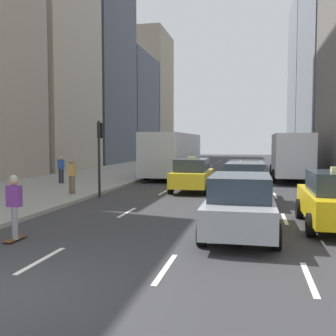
{
  "coord_description": "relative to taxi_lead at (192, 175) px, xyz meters",
  "views": [
    {
      "loc": [
        4.32,
        -5.71,
        2.59
      ],
      "look_at": [
        0.35,
        12.62,
        1.37
      ],
      "focal_mm": 42.0,
      "sensor_mm": 36.0,
      "label": 1
    }
  ],
  "objects": [
    {
      "name": "box_truck",
      "position": [
        5.6,
        7.38,
        0.83
      ],
      "size": [
        2.58,
        8.4,
        3.15
      ],
      "color": "silver",
      "rests_on": "ground"
    },
    {
      "name": "sedan_silver_behind",
      "position": [
        2.8,
        -3.2,
        0.0
      ],
      "size": [
        2.02,
        4.93,
        1.73
      ],
      "color": "#9EA0A5",
      "rests_on": "ground"
    },
    {
      "name": "pedestrian_far_walking",
      "position": [
        -8.08,
        1.01,
        0.19
      ],
      "size": [
        0.36,
        0.22,
        1.65
      ],
      "color": "#23232D",
      "rests_on": "sidewalk_left"
    },
    {
      "name": "sedan_black_near",
      "position": [
        2.8,
        -9.36,
        -0.01
      ],
      "size": [
        2.02,
        5.0,
        1.7
      ],
      "color": "#9EA0A5",
      "rests_on": "ground"
    },
    {
      "name": "taxi_lead",
      "position": [
        0.0,
        0.0,
        0.0
      ],
      "size": [
        2.02,
        4.4,
        1.87
      ],
      "color": "yellow",
      "rests_on": "ground"
    },
    {
      "name": "pedestrian_mid_block",
      "position": [
        -5.24,
        -3.37,
        0.19
      ],
      "size": [
        0.36,
        0.22,
        1.65
      ],
      "color": "brown",
      "rests_on": "sidewalk_left"
    },
    {
      "name": "lane_markings",
      "position": [
        1.4,
        8.23,
        -0.87
      ],
      "size": [
        5.72,
        56.0,
        0.01
      ],
      "color": "white",
      "rests_on": "ground"
    },
    {
      "name": "city_bus",
      "position": [
        -2.81,
        8.99,
        0.91
      ],
      "size": [
        2.8,
        11.61,
        3.25
      ],
      "color": "#B7BCC1",
      "rests_on": "ground"
    },
    {
      "name": "building_row_left",
      "position": [
        -15.2,
        20.9,
        10.8
      ],
      "size": [
        6.0,
        70.13,
        35.78
      ],
      "color": "gray",
      "rests_on": "ground"
    },
    {
      "name": "skateboarder",
      "position": [
        -2.99,
        -11.35,
        0.08
      ],
      "size": [
        0.36,
        0.8,
        1.75
      ],
      "color": "brown",
      "rests_on": "ground"
    },
    {
      "name": "sidewalk_left",
      "position": [
        -8.2,
        12.23,
        -0.81
      ],
      "size": [
        8.0,
        66.0,
        0.15
      ],
      "primitive_type": "cube",
      "color": "gray",
      "rests_on": "ground"
    },
    {
      "name": "traffic_light_pole",
      "position": [
        -3.95,
        -3.07,
        1.53
      ],
      "size": [
        0.24,
        0.42,
        3.6
      ],
      "color": "black",
      "rests_on": "ground"
    }
  ]
}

